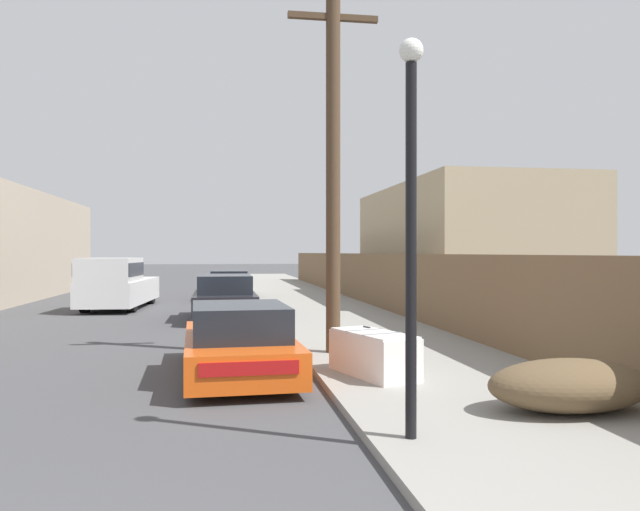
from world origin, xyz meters
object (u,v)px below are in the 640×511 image
car_parked_mid (225,299)px  brush_pile (570,385)px  parked_sports_car_red (238,343)px  utility_pole (333,160)px  car_parked_far (230,286)px  pickup_truck (117,284)px  discarded_fridge (373,354)px  street_lamp (411,204)px

car_parked_mid → brush_pile: 13.17m
parked_sports_car_red → utility_pole: 4.13m
car_parked_far → pickup_truck: pickup_truck is taller
parked_sports_car_red → discarded_fridge: bearing=-25.7°
car_parked_mid → parked_sports_car_red: bearing=-89.2°
pickup_truck → car_parked_far: bearing=-130.9°
car_parked_far → utility_pole: 16.28m
parked_sports_car_red → pickup_truck: (-4.09, 13.12, 0.38)m
discarded_fridge → car_parked_far: 18.34m
pickup_truck → brush_pile: pickup_truck is taller
pickup_truck → parked_sports_car_red: bearing=111.2°
car_parked_mid → brush_pile: bearing=-71.9°
car_parked_mid → pickup_truck: 5.69m
pickup_truck → discarded_fridge: bearing=117.8°
car_parked_far → parked_sports_car_red: bearing=-88.4°
pickup_truck → utility_pole: 13.43m
discarded_fridge → car_parked_mid: car_parked_mid is taller
pickup_truck → street_lamp: street_lamp is taller
car_parked_mid → car_parked_far: car_parked_mid is taller
discarded_fridge → car_parked_mid: 10.16m
discarded_fridge → parked_sports_car_red: size_ratio=0.41×
utility_pole → discarded_fridge: bearing=-84.5°
discarded_fridge → brush_pile: discarded_fridge is taller
utility_pole → brush_pile: bearing=-67.2°
parked_sports_car_red → car_parked_mid: bearing=88.7°
pickup_truck → street_lamp: (5.80, -17.38, 1.67)m
pickup_truck → utility_pole: (5.99, -11.64, 2.98)m
pickup_truck → brush_pile: 18.49m
parked_sports_car_red → car_parked_far: 17.31m
brush_pile → car_parked_mid: bearing=108.5°
pickup_truck → utility_pole: size_ratio=0.80×
utility_pole → pickup_truck: bearing=117.2°
discarded_fridge → brush_pile: size_ratio=0.89×
car_parked_mid → street_lamp: street_lamp is taller
pickup_truck → street_lamp: 18.40m
car_parked_mid → brush_pile: size_ratio=2.13×
car_parked_mid → utility_pole: bearing=-74.9°
parked_sports_car_red → brush_pile: 5.32m
parked_sports_car_red → street_lamp: size_ratio=1.07×
car_parked_mid → car_parked_far: 8.33m
street_lamp → parked_sports_car_red: bearing=111.8°
car_parked_mid → brush_pile: (4.19, -12.49, -0.21)m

